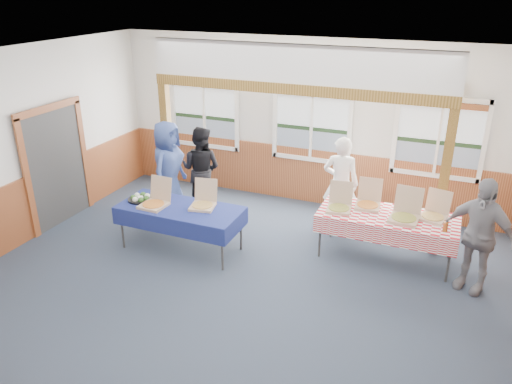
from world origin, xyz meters
The scene contains 28 objects.
floor centered at (0.00, 0.00, 0.00)m, with size 8.00×8.00×0.00m, color #272E3F.
ceiling centered at (0.00, 0.00, 3.20)m, with size 8.00×8.00×0.00m, color white.
wall_back centered at (0.00, 3.50, 1.60)m, with size 8.00×8.00×0.00m, color silver.
wall_front centered at (0.00, -3.50, 1.60)m, with size 8.00×8.00×0.00m, color silver.
wall_left centered at (-4.00, 0.00, 1.60)m, with size 8.00×8.00×0.00m, color silver.
wainscot_back centered at (0.00, 3.48, 0.55)m, with size 7.98×0.05×1.10m, color brown.
wainscot_left centered at (-3.98, 0.00, 0.55)m, with size 0.05×6.98×1.10m, color brown.
cased_opening centered at (-3.96, 0.90, 1.05)m, with size 0.06×1.30×2.10m, color #353535.
window_left centered at (-2.30, 3.46, 1.68)m, with size 1.56×0.10×1.46m.
window_mid centered at (0.00, 3.46, 1.68)m, with size 1.56×0.10×1.46m.
window_right centered at (2.30, 3.46, 1.68)m, with size 1.56×0.10×1.46m.
post_left centered at (-2.50, 2.30, 1.20)m, with size 0.15×0.15×2.40m, color brown.
post_right centered at (2.50, 2.30, 1.20)m, with size 0.15×0.15×2.40m, color brown.
cross_beam centered at (0.00, 2.30, 2.49)m, with size 5.15×0.18×0.18m, color brown.
table_left centered at (-1.37, 0.79, 0.70)m, with size 2.19×1.64×0.76m.
table_right centered at (1.77, 1.79, 0.71)m, with size 2.19×1.09×0.76m.
pizza_box_a centered at (-1.77, 0.68, 0.82)m, with size 0.41×0.50×0.43m.
pizza_box_b centered at (-1.03, 0.95, 0.82)m, with size 0.46×0.52×0.41m.
pizza_box_c centered at (1.02, 1.69, 0.82)m, with size 0.42×0.50×0.41m.
pizza_box_d centered at (1.42, 1.98, 0.82)m, with size 0.41×0.49×0.42m.
pizza_box_e centered at (2.03, 1.71, 0.83)m, with size 0.46×0.54×0.46m.
pizza_box_f centered at (2.43, 1.93, 0.82)m, with size 0.46×0.53×0.40m.
veggie_tray centered at (-2.12, 0.79, 0.79)m, with size 0.42×0.42×0.09m.
drink_glass centered at (2.62, 1.54, 0.83)m, with size 0.07×0.07×0.15m, color brown.
woman_white centered at (0.83, 2.53, 0.85)m, with size 0.62×0.41×1.71m, color white.
woman_black centered at (-1.81, 2.33, 0.82)m, with size 0.80×0.62×1.65m, color black.
man_blue centered at (-2.29, 1.94, 0.90)m, with size 0.88×0.57×1.80m, color #364B89.
person_grey centered at (3.06, 1.39, 0.85)m, with size 1.00×0.42×1.71m, color gray.
Camera 1 is at (2.56, -5.48, 4.11)m, focal length 35.00 mm.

